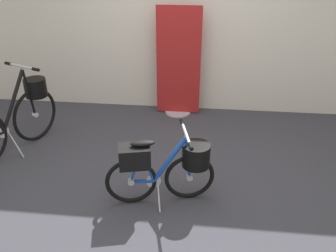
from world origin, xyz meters
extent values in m
plane|color=#38383F|center=(0.00, 0.00, 0.00)|extent=(6.82, 6.82, 0.00)
cylinder|color=#B7B7BC|center=(-0.03, 1.69, 0.01)|extent=(0.36, 0.36, 0.02)
cube|color=#A51E1E|center=(-0.03, 1.69, 0.76)|extent=(0.60, 0.02, 1.48)
torus|color=black|center=(0.24, -0.21, 0.24)|extent=(0.48, 0.15, 0.48)
cylinder|color=#B7B7BC|center=(0.24, -0.21, 0.24)|extent=(0.07, 0.06, 0.06)
torus|color=black|center=(-0.30, -0.34, 0.24)|extent=(0.48, 0.15, 0.48)
cylinder|color=#B7B7BC|center=(-0.30, -0.34, 0.24)|extent=(0.07, 0.06, 0.06)
cylinder|color=#1947B2|center=(-0.19, -0.31, 0.23)|extent=(0.21, 0.08, 0.05)
cylinder|color=#1947B2|center=(0.05, -0.25, 0.45)|extent=(0.34, 0.12, 0.47)
cylinder|color=#1947B2|center=(-0.14, -0.30, 0.43)|extent=(0.13, 0.06, 0.40)
cylinder|color=#1947B2|center=(-0.19, -0.31, 0.23)|extent=(0.21, 0.07, 0.04)
cylinder|color=#1947B2|center=(0.22, -0.21, 0.46)|extent=(0.08, 0.05, 0.44)
cylinder|color=#1947B2|center=(-0.24, -0.32, 0.43)|extent=(0.14, 0.05, 0.39)
ellipsoid|color=black|center=(-0.18, -0.31, 0.64)|extent=(0.23, 0.14, 0.05)
cylinder|color=#B7B7BC|center=(0.20, -0.22, 0.69)|extent=(0.03, 0.03, 0.04)
cylinder|color=#B7B7BC|center=(0.20, -0.22, 0.71)|extent=(0.13, 0.43, 0.03)
cylinder|color=black|center=(0.25, -0.43, 0.71)|extent=(0.06, 0.10, 0.04)
cylinder|color=black|center=(0.15, -0.01, 0.71)|extent=(0.06, 0.10, 0.04)
cylinder|color=#B7B7BC|center=(-0.09, -0.29, 0.23)|extent=(0.14, 0.05, 0.14)
cylinder|color=#B7B7BC|center=(-0.03, -0.37, 0.11)|extent=(0.06, 0.19, 0.23)
cylinder|color=black|center=(0.29, -0.20, 0.48)|extent=(0.31, 0.31, 0.22)
cube|color=black|center=(-0.25, -0.33, 0.52)|extent=(0.32, 0.26, 0.20)
torus|color=black|center=(-1.70, 0.76, 0.33)|extent=(0.29, 0.62, 0.66)
cylinder|color=#B7B7BC|center=(-1.70, 0.76, 0.33)|extent=(0.07, 0.07, 0.06)
cylinder|color=black|center=(-1.81, 0.51, 0.62)|extent=(0.21, 0.43, 0.63)
cylinder|color=black|center=(-1.72, 0.73, 0.62)|extent=(0.06, 0.09, 0.59)
cylinder|color=#B7B7BC|center=(-1.73, 0.70, 0.94)|extent=(0.03, 0.03, 0.04)
cylinder|color=#B7B7BC|center=(-1.73, 0.70, 0.96)|extent=(0.42, 0.19, 0.03)
cylinder|color=black|center=(-1.52, 0.62, 0.96)|extent=(0.10, 0.07, 0.04)
cylinder|color=black|center=(-1.93, 0.78, 0.96)|extent=(0.10, 0.07, 0.04)
cylinder|color=#B7B7BC|center=(-1.88, 0.32, 0.31)|extent=(0.07, 0.14, 0.14)
cylinder|color=#B7B7BC|center=(-1.78, 0.34, 0.15)|extent=(0.19, 0.09, 0.30)
cylinder|color=black|center=(-1.68, 0.83, 0.66)|extent=(0.34, 0.34, 0.22)
camera|label=1|loc=(0.34, -3.02, 2.26)|focal=38.61mm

